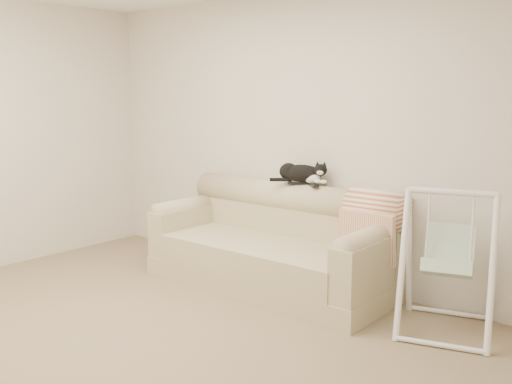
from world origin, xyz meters
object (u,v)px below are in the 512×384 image
tuxedo_cat (302,173)px  baby_swing (448,261)px  sofa (274,247)px  remote_b (314,185)px  remote_a (298,183)px

tuxedo_cat → baby_swing: size_ratio=0.48×
baby_swing → sofa: bearing=179.7°
sofa → baby_swing: 1.58m
sofa → remote_b: size_ratio=13.53×
remote_a → remote_b: remote_a is taller
sofa → remote_a: (0.09, 0.22, 0.56)m
remote_a → tuxedo_cat: size_ratio=0.36×
remote_a → tuxedo_cat: bearing=20.5°
baby_swing → remote_a: bearing=171.1°
remote_b → remote_a: bearing=176.0°
tuxedo_cat → remote_b: bearing=-9.4°
remote_a → sofa: bearing=-112.1°
sofa → remote_b: (0.27, 0.21, 0.56)m
remote_a → baby_swing: baby_swing is taller
remote_b → baby_swing: baby_swing is taller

